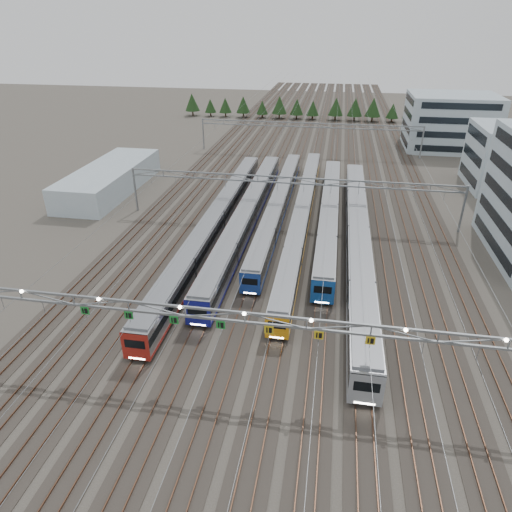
% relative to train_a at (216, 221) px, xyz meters
% --- Properties ---
extents(ground, '(400.00, 400.00, 0.00)m').
position_rel_train_a_xyz_m(ground, '(11.25, -32.59, -2.17)').
color(ground, '#47423A').
rests_on(ground, ground).
extents(track_bed, '(54.00, 260.00, 5.42)m').
position_rel_train_a_xyz_m(track_bed, '(11.25, 67.41, -0.68)').
color(track_bed, '#2D2823').
rests_on(track_bed, ground).
extents(train_a, '(2.94, 65.02, 3.84)m').
position_rel_train_a_xyz_m(train_a, '(0.00, 0.00, 0.00)').
color(train_a, black).
rests_on(train_a, ground).
extents(train_b, '(3.00, 59.18, 3.92)m').
position_rel_train_a_xyz_m(train_b, '(4.50, 3.68, 0.04)').
color(train_b, black).
rests_on(train_b, ground).
extents(train_c, '(2.71, 55.60, 3.53)m').
position_rel_train_a_xyz_m(train_c, '(9.00, 9.49, -0.16)').
color(train_c, black).
rests_on(train_c, ground).
extents(train_d, '(2.64, 66.22, 3.44)m').
position_rel_train_a_xyz_m(train_d, '(13.50, 6.49, -0.20)').
color(train_d, black).
rests_on(train_d, ground).
extents(train_e, '(2.90, 51.45, 3.78)m').
position_rel_train_a_xyz_m(train_e, '(18.00, 6.77, -0.03)').
color(train_e, black).
rests_on(train_e, ground).
extents(train_f, '(3.14, 64.34, 4.10)m').
position_rel_train_a_xyz_m(train_f, '(22.50, -2.62, 0.13)').
color(train_f, black).
rests_on(train_f, ground).
extents(gantry_near, '(56.36, 0.61, 8.08)m').
position_rel_train_a_xyz_m(gantry_near, '(11.20, -32.71, 4.92)').
color(gantry_near, gray).
rests_on(gantry_near, ground).
extents(gantry_mid, '(56.36, 0.36, 8.00)m').
position_rel_train_a_xyz_m(gantry_mid, '(11.25, 7.41, 4.22)').
color(gantry_mid, gray).
rests_on(gantry_mid, ground).
extents(gantry_far, '(56.36, 0.36, 8.00)m').
position_rel_train_a_xyz_m(gantry_far, '(11.25, 52.41, 4.22)').
color(gantry_far, gray).
rests_on(gantry_far, ground).
extents(depot_bldg_mid, '(14.00, 16.00, 12.56)m').
position_rel_train_a_xyz_m(depot_bldg_mid, '(52.98, 32.54, 4.11)').
color(depot_bldg_mid, '#AABFCC').
rests_on(depot_bldg_mid, ground).
extents(depot_bldg_north, '(22.00, 18.00, 13.94)m').
position_rel_train_a_xyz_m(depot_bldg_north, '(47.59, 64.61, 4.80)').
color(depot_bldg_north, '#AABFCC').
rests_on(depot_bldg_north, ground).
extents(west_shed, '(10.00, 30.00, 4.90)m').
position_rel_train_a_xyz_m(west_shed, '(-26.42, 16.82, 0.28)').
color(west_shed, '#AABFCC').
rests_on(west_shed, ground).
extents(treeline, '(87.50, 5.60, 7.02)m').
position_rel_train_a_xyz_m(treeline, '(7.20, 97.44, 2.06)').
color(treeline, '#332114').
rests_on(treeline, ground).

